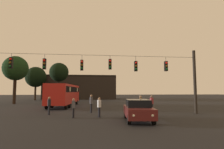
# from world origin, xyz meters

# --- Properties ---
(ground_plane) EXTENTS (168.00, 168.00, 0.00)m
(ground_plane) POSITION_xyz_m (0.00, 24.50, 0.00)
(ground_plane) COLOR black
(ground_plane) RESTS_ON ground
(overhead_signal_span) EXTENTS (19.72, 0.44, 6.12)m
(overhead_signal_span) POSITION_xyz_m (-0.05, 12.54, 3.65)
(overhead_signal_span) COLOR black
(overhead_signal_span) RESTS_ON ground
(city_bus) EXTENTS (3.38, 11.17, 3.00)m
(city_bus) POSITION_xyz_m (-3.93, 22.32, 1.87)
(city_bus) COLOR #B21E19
(city_bus) RESTS_ON ground
(car_near_right) EXTENTS (2.30, 4.48, 1.52)m
(car_near_right) POSITION_xyz_m (3.04, 8.91, 0.80)
(car_near_right) COLOR #511919
(car_near_right) RESTS_ON ground
(car_far_left) EXTENTS (1.99, 4.40, 1.52)m
(car_far_left) POSITION_xyz_m (-4.03, 32.01, 0.80)
(car_far_left) COLOR navy
(car_far_left) RESTS_ON ground
(pedestrian_crossing_left) EXTENTS (0.30, 0.40, 1.78)m
(pedestrian_crossing_left) POSITION_xyz_m (-0.28, 14.32, 1.02)
(pedestrian_crossing_left) COLOR black
(pedestrian_crossing_left) RESTS_ON ground
(pedestrian_crossing_center) EXTENTS (0.31, 0.40, 1.62)m
(pedestrian_crossing_center) POSITION_xyz_m (0.36, 11.16, 0.91)
(pedestrian_crossing_center) COLOR black
(pedestrian_crossing_center) RESTS_ON ground
(pedestrian_crossing_right) EXTENTS (0.34, 0.42, 1.73)m
(pedestrian_crossing_right) POSITION_xyz_m (4.13, 12.06, 0.98)
(pedestrian_crossing_right) COLOR black
(pedestrian_crossing_right) RESTS_ON ground
(pedestrian_near_bus) EXTENTS (0.35, 0.42, 1.62)m
(pedestrian_near_bus) POSITION_xyz_m (-4.07, 13.14, 0.91)
(pedestrian_near_bus) COLOR black
(pedestrian_near_bus) RESTS_ON ground
(pedestrian_trailing) EXTENTS (0.25, 0.37, 1.56)m
(pedestrian_trailing) POSITION_xyz_m (-1.72, 11.06, 0.87)
(pedestrian_trailing) COLOR black
(pedestrian_trailing) RESTS_ON ground
(pedestrian_far_side) EXTENTS (0.27, 0.38, 1.69)m
(pedestrian_far_side) POSITION_xyz_m (5.82, 13.98, 0.96)
(pedestrian_far_side) COLOR black
(pedestrian_far_side) RESTS_ON ground
(corner_building) EXTENTS (18.79, 8.70, 6.31)m
(corner_building) POSITION_xyz_m (-3.02, 47.60, 3.15)
(corner_building) COLOR black
(corner_building) RESTS_ON ground
(tree_left_silhouette) EXTENTS (4.91, 4.91, 7.98)m
(tree_left_silhouette) POSITION_xyz_m (-13.37, 41.90, 5.51)
(tree_left_silhouette) COLOR #2D2116
(tree_left_silhouette) RESTS_ON ground
(tree_behind_building) EXTENTS (4.16, 4.16, 8.09)m
(tree_behind_building) POSITION_xyz_m (-13.01, 28.61, 5.95)
(tree_behind_building) COLOR black
(tree_behind_building) RESTS_ON ground
(tree_right_far) EXTENTS (4.08, 4.08, 8.22)m
(tree_right_far) POSITION_xyz_m (-7.03, 36.25, 6.15)
(tree_right_far) COLOR black
(tree_right_far) RESTS_ON ground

